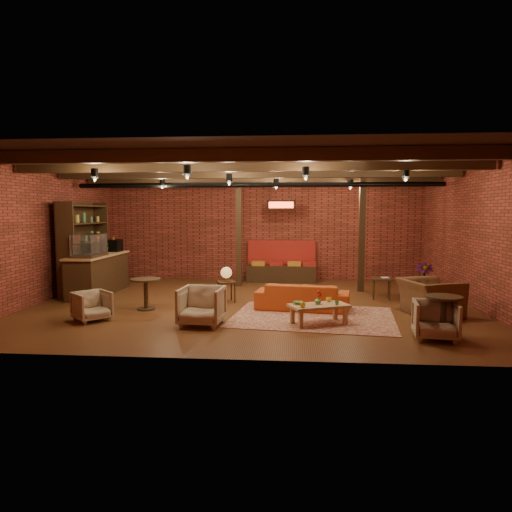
# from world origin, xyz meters

# --- Properties ---
(floor) EXTENTS (10.00, 10.00, 0.00)m
(floor) POSITION_xyz_m (0.00, 0.00, 0.00)
(floor) COLOR #441F11
(floor) RESTS_ON ground
(ceiling) EXTENTS (10.00, 8.00, 0.02)m
(ceiling) POSITION_xyz_m (0.00, 0.00, 3.20)
(ceiling) COLOR black
(ceiling) RESTS_ON wall_back
(wall_back) EXTENTS (10.00, 0.02, 3.20)m
(wall_back) POSITION_xyz_m (0.00, 4.00, 1.60)
(wall_back) COLOR maroon
(wall_back) RESTS_ON ground
(wall_front) EXTENTS (10.00, 0.02, 3.20)m
(wall_front) POSITION_xyz_m (0.00, -4.00, 1.60)
(wall_front) COLOR maroon
(wall_front) RESTS_ON ground
(wall_left) EXTENTS (0.02, 8.00, 3.20)m
(wall_left) POSITION_xyz_m (-5.00, 0.00, 1.60)
(wall_left) COLOR maroon
(wall_left) RESTS_ON ground
(wall_right) EXTENTS (0.02, 8.00, 3.20)m
(wall_right) POSITION_xyz_m (5.00, 0.00, 1.60)
(wall_right) COLOR maroon
(wall_right) RESTS_ON ground
(ceiling_beams) EXTENTS (9.80, 6.40, 0.22)m
(ceiling_beams) POSITION_xyz_m (0.00, 0.00, 3.08)
(ceiling_beams) COLOR black
(ceiling_beams) RESTS_ON ceiling
(ceiling_pipe) EXTENTS (9.60, 0.12, 0.12)m
(ceiling_pipe) POSITION_xyz_m (0.00, 1.60, 2.85)
(ceiling_pipe) COLOR black
(ceiling_pipe) RESTS_ON ceiling
(post_left) EXTENTS (0.16, 0.16, 3.20)m
(post_left) POSITION_xyz_m (-0.60, 2.60, 1.60)
(post_left) COLOR black
(post_left) RESTS_ON ground
(post_right) EXTENTS (0.16, 0.16, 3.20)m
(post_right) POSITION_xyz_m (2.80, 2.00, 1.60)
(post_right) COLOR black
(post_right) RESTS_ON ground
(service_counter) EXTENTS (0.80, 2.50, 1.60)m
(service_counter) POSITION_xyz_m (-4.10, 1.00, 0.80)
(service_counter) COLOR black
(service_counter) RESTS_ON ground
(plant_counter) EXTENTS (0.35, 0.39, 0.30)m
(plant_counter) POSITION_xyz_m (-4.00, 1.20, 1.22)
(plant_counter) COLOR #337F33
(plant_counter) RESTS_ON service_counter
(shelving_hutch) EXTENTS (0.52, 2.00, 2.40)m
(shelving_hutch) POSITION_xyz_m (-4.50, 1.10, 1.20)
(shelving_hutch) COLOR black
(shelving_hutch) RESTS_ON ground
(banquette) EXTENTS (2.10, 0.70, 1.00)m
(banquette) POSITION_xyz_m (0.60, 3.55, 0.50)
(banquette) COLOR #A3211B
(banquette) RESTS_ON ground
(service_sign) EXTENTS (0.86, 0.06, 0.30)m
(service_sign) POSITION_xyz_m (0.60, 3.10, 2.35)
(service_sign) COLOR red
(service_sign) RESTS_ON ceiling
(ceiling_spotlights) EXTENTS (6.40, 4.40, 0.28)m
(ceiling_spotlights) POSITION_xyz_m (0.00, 0.00, 2.86)
(ceiling_spotlights) COLOR black
(ceiling_spotlights) RESTS_ON ceiling
(rug) EXTENTS (3.52, 2.86, 0.01)m
(rug) POSITION_xyz_m (1.38, -1.19, 0.01)
(rug) COLOR maroon
(rug) RESTS_ON floor
(sofa) EXTENTS (2.11, 1.08, 0.59)m
(sofa) POSITION_xyz_m (1.18, -0.48, 0.29)
(sofa) COLOR #B14418
(sofa) RESTS_ON floor
(coffee_table) EXTENTS (1.24, 0.95, 0.63)m
(coffee_table) POSITION_xyz_m (1.46, -1.77, 0.34)
(coffee_table) COLOR #A2704B
(coffee_table) RESTS_ON floor
(side_table_lamp) EXTENTS (0.53, 0.53, 0.85)m
(side_table_lamp) POSITION_xyz_m (-0.61, 0.22, 0.64)
(side_table_lamp) COLOR black
(side_table_lamp) RESTS_ON floor
(round_table_left) EXTENTS (0.66, 0.66, 0.69)m
(round_table_left) POSITION_xyz_m (-2.25, -0.77, 0.47)
(round_table_left) COLOR black
(round_table_left) RESTS_ON floor
(armchair_a) EXTENTS (0.86, 0.86, 0.65)m
(armchair_a) POSITION_xyz_m (-2.99, -1.85, 0.32)
(armchair_a) COLOR beige
(armchair_a) RESTS_ON floor
(armchair_b) EXTENTS (0.85, 0.80, 0.82)m
(armchair_b) POSITION_xyz_m (-0.75, -2.04, 0.41)
(armchair_b) COLOR beige
(armchair_b) RESTS_ON floor
(armchair_right) EXTENTS (1.05, 1.31, 1.00)m
(armchair_right) POSITION_xyz_m (3.82, -0.79, 0.50)
(armchair_right) COLOR brown
(armchair_right) RESTS_ON floor
(side_table_book) EXTENTS (0.53, 0.53, 0.54)m
(side_table_book) POSITION_xyz_m (3.15, 0.94, 0.48)
(side_table_book) COLOR black
(side_table_book) RESTS_ON floor
(round_table_right) EXTENTS (0.62, 0.62, 0.72)m
(round_table_right) POSITION_xyz_m (3.53, -2.55, 0.48)
(round_table_right) COLOR black
(round_table_right) RESTS_ON floor
(armchair_far) EXTENTS (0.79, 0.75, 0.72)m
(armchair_far) POSITION_xyz_m (3.38, -2.65, 0.36)
(armchair_far) COLOR beige
(armchair_far) RESTS_ON floor
(plant_tall) EXTENTS (1.53, 1.53, 2.54)m
(plant_tall) POSITION_xyz_m (4.30, 1.44, 1.27)
(plant_tall) COLOR #4C7F4C
(plant_tall) RESTS_ON floor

